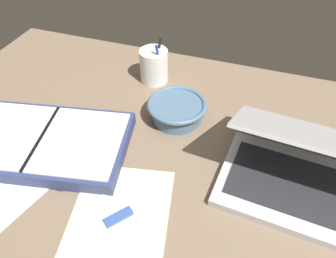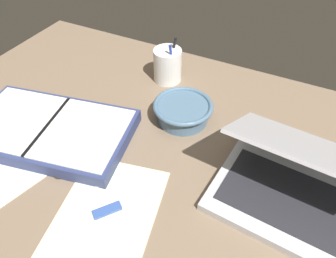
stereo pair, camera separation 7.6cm
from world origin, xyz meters
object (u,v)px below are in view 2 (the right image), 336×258
at_px(bowl, 183,111).
at_px(pen_cup, 168,65).
at_px(laptop, 301,185).
at_px(planner, 50,130).
at_px(scissors, 69,170).

distance_m(bowl, pen_cup, 0.19).
height_order(laptop, planner, laptop).
relative_size(bowl, pen_cup, 1.18).
bearing_deg(planner, pen_cup, 55.59).
distance_m(pen_cup, planner, 0.39).
distance_m(bowl, planner, 0.35).
height_order(laptop, pen_cup, laptop).
height_order(pen_cup, scissors, pen_cup).
xyz_separation_m(laptop, pen_cup, (-0.45, 0.28, 0.00)).
bearing_deg(pen_cup, bowl, -51.33).
relative_size(planner, scissors, 3.56).
xyz_separation_m(pen_cup, planner, (-0.15, -0.36, -0.03)).
distance_m(planner, scissors, 0.14).
xyz_separation_m(bowl, planner, (-0.28, -0.21, -0.01)).
bearing_deg(pen_cup, scissors, -94.92).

